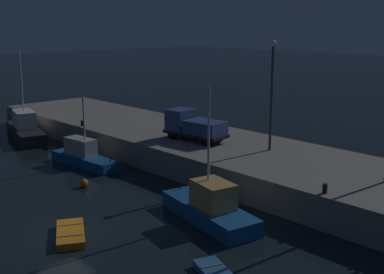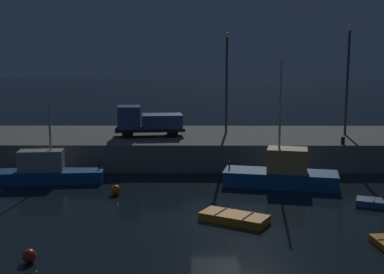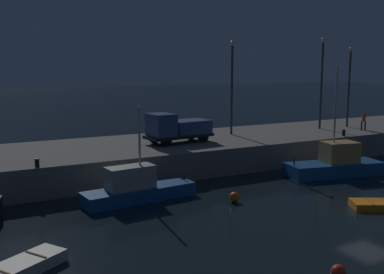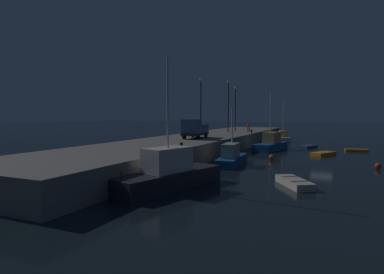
% 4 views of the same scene
% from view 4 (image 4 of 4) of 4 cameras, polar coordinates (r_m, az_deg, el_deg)
% --- Properties ---
extents(ground_plane, '(320.00, 320.00, 0.00)m').
position_cam_4_polar(ground_plane, '(43.47, 21.43, -3.08)').
color(ground_plane, black).
extents(pier_quay, '(64.19, 10.30, 2.05)m').
position_cam_4_polar(pier_quay, '(46.89, 1.85, -1.04)').
color(pier_quay, gray).
rests_on(pier_quay, ground).
extents(fishing_trawler_red, '(7.51, 4.01, 7.54)m').
position_cam_4_polar(fishing_trawler_red, '(64.62, 15.30, -0.09)').
color(fishing_trawler_red, silver).
rests_on(fishing_trawler_red, ground).
extents(fishing_boat_blue, '(9.25, 4.65, 8.94)m').
position_cam_4_polar(fishing_boat_blue, '(23.09, -4.02, -6.34)').
color(fishing_boat_blue, '#232328').
rests_on(fishing_boat_blue, ground).
extents(fishing_boat_white, '(7.65, 3.83, 8.10)m').
position_cam_4_polar(fishing_boat_white, '(48.82, 13.38, -1.13)').
color(fishing_boat_white, '#195193').
rests_on(fishing_boat_white, ground).
extents(fishing_boat_orange, '(7.18, 2.52, 5.73)m').
position_cam_4_polar(fishing_boat_orange, '(34.01, 6.79, -3.43)').
color(fishing_boat_orange, '#195193').
rests_on(fishing_boat_orange, ground).
extents(dinghy_orange_near, '(3.72, 2.95, 0.45)m').
position_cam_4_polar(dinghy_orange_near, '(44.38, 21.65, -2.67)').
color(dinghy_orange_near, orange).
rests_on(dinghy_orange_near, ground).
extents(rowboat_white_mid, '(3.61, 2.35, 0.41)m').
position_cam_4_polar(rowboat_white_mid, '(53.33, 19.42, -1.55)').
color(rowboat_white_mid, '#2D6099').
rests_on(rowboat_white_mid, ground).
extents(dinghy_red_small, '(4.04, 3.19, 0.54)m').
position_cam_4_polar(dinghy_red_small, '(25.08, 17.17, -7.49)').
color(dinghy_red_small, beige).
rests_on(dinghy_red_small, ground).
extents(rowboat_blue_far, '(1.47, 3.00, 0.34)m').
position_cam_4_polar(rowboat_blue_far, '(51.08, 26.45, -2.03)').
color(rowboat_blue_far, orange).
rests_on(rowboat_blue_far, ground).
extents(mooring_buoy_near, '(0.58, 0.58, 0.58)m').
position_cam_4_polar(mooring_buoy_near, '(35.68, 29.37, -4.36)').
color(mooring_buoy_near, red).
rests_on(mooring_buoy_near, ground).
extents(mooring_buoy_mid, '(0.62, 0.62, 0.62)m').
position_cam_4_polar(mooring_buoy_mid, '(38.18, 13.55, -3.40)').
color(mooring_buoy_mid, orange).
rests_on(mooring_buoy_mid, ground).
extents(lamp_post_west, '(0.44, 0.44, 8.26)m').
position_cam_4_polar(lamp_post_west, '(48.51, 1.52, 6.03)').
color(lamp_post_west, '#38383D').
rests_on(lamp_post_west, pier_quay).
extents(lamp_post_east, '(0.44, 0.44, 8.76)m').
position_cam_4_polar(lamp_post_east, '(57.17, 6.25, 5.97)').
color(lamp_post_east, '#38383D').
rests_on(lamp_post_east, pier_quay).
extents(lamp_post_central, '(0.44, 0.44, 7.92)m').
position_cam_4_polar(lamp_post_central, '(60.41, 7.48, 5.44)').
color(lamp_post_central, '#38383D').
rests_on(lamp_post_central, pier_quay).
extents(utility_truck, '(5.66, 2.73, 2.44)m').
position_cam_4_polar(utility_truck, '(41.89, 0.50, 1.41)').
color(utility_truck, black).
rests_on(utility_truck, pier_quay).
extents(dockworker, '(0.45, 0.45, 1.78)m').
position_cam_4_polar(dockworker, '(59.06, 9.72, 1.94)').
color(dockworker, black).
rests_on(dockworker, pier_quay).
extents(bollard_west, '(0.28, 0.28, 0.51)m').
position_cam_4_polar(bollard_west, '(30.16, -1.83, -1.43)').
color(bollard_west, black).
rests_on(bollard_west, pier_quay).
extents(bollard_central, '(0.28, 0.28, 0.55)m').
position_cam_4_polar(bollard_central, '(54.57, 10.19, 0.99)').
color(bollard_central, black).
rests_on(bollard_central, pier_quay).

